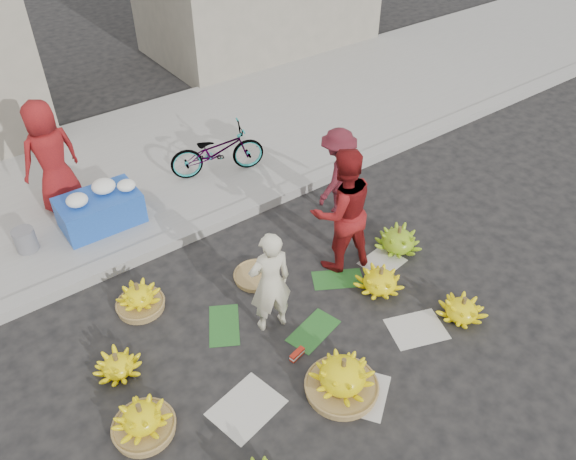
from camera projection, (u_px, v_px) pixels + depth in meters
ground at (310, 317)px, 6.76m from camera, size 80.00×80.00×0.00m
curb at (216, 222)px, 8.10m from camera, size 40.00×0.25×0.15m
sidewalk at (152, 161)px, 9.42m from camera, size 40.00×4.00×0.12m
newspaper_scatter at (354, 360)px, 6.26m from camera, size 3.20×1.80×0.00m
banana_leaves at (293, 311)px, 6.84m from camera, size 2.00×1.00×0.00m
banana_bunch_0 at (142, 420)px, 5.47m from camera, size 0.69×0.69×0.43m
banana_bunch_2 at (342, 377)px, 5.81m from camera, size 0.76×0.76×0.51m
banana_bunch_3 at (462, 309)px, 6.67m from camera, size 0.69×0.69×0.34m
banana_bunch_4 at (380, 280)px, 7.03m from camera, size 0.74×0.74×0.37m
banana_bunch_5 at (398, 240)px, 7.63m from camera, size 0.64×0.64×0.39m
banana_bunch_6 at (118, 365)px, 6.05m from camera, size 0.52×0.52×0.31m
banana_bunch_7 at (139, 298)px, 6.78m from camera, size 0.60×0.60×0.41m
basket_spare at (256, 276)px, 7.27m from camera, size 0.75×0.75×0.07m
incense_stack at (297, 354)px, 6.27m from camera, size 0.21×0.11×0.08m
vendor_cream at (270, 282)px, 6.25m from camera, size 0.56×0.43×1.38m
vendor_red at (342, 211)px, 6.99m from camera, size 0.97×0.83×1.72m
man_striped at (337, 174)px, 7.92m from camera, size 1.05×0.87×1.41m
flower_table at (100, 208)px, 7.84m from camera, size 1.10×0.70×0.64m
grey_bucket at (25, 240)px, 7.46m from camera, size 0.29×0.29×0.32m
flower_vendor at (50, 157)px, 7.83m from camera, size 0.89×0.66×1.66m
bicycle at (217, 151)px, 8.80m from camera, size 0.95×1.59×0.79m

